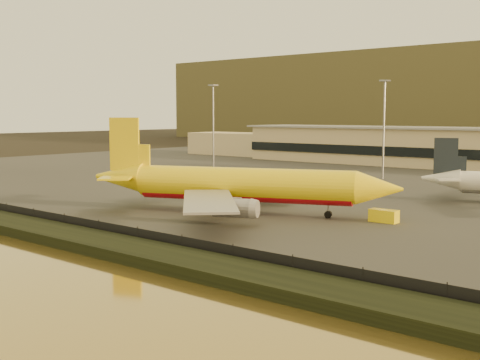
% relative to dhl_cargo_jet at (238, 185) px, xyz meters
% --- Properties ---
extents(ground, '(900.00, 900.00, 0.00)m').
position_rel_dhl_cargo_jet_xyz_m(ground, '(3.85, -14.20, -5.01)').
color(ground, black).
rests_on(ground, ground).
extents(embankment, '(320.00, 7.00, 1.40)m').
position_rel_dhl_cargo_jet_xyz_m(embankment, '(3.85, -31.20, -4.31)').
color(embankment, black).
rests_on(embankment, ground).
extents(tarmac, '(320.00, 220.00, 0.20)m').
position_rel_dhl_cargo_jet_xyz_m(tarmac, '(3.85, 80.80, -4.91)').
color(tarmac, '#2D2D2D').
rests_on(tarmac, ground).
extents(perimeter_fence, '(300.00, 0.05, 2.20)m').
position_rel_dhl_cargo_jet_xyz_m(perimeter_fence, '(3.85, -27.20, -3.71)').
color(perimeter_fence, black).
rests_on(perimeter_fence, tarmac).
extents(terminal_building, '(202.00, 25.00, 12.60)m').
position_rel_dhl_cargo_jet_xyz_m(terminal_building, '(-10.67, 111.35, 1.24)').
color(terminal_building, '#C5AD89').
rests_on(terminal_building, tarmac).
extents(apron_light_masts, '(152.20, 12.20, 25.40)m').
position_rel_dhl_cargo_jet_xyz_m(apron_light_masts, '(18.85, 60.80, 10.70)').
color(apron_light_masts, slate).
rests_on(apron_light_masts, tarmac).
extents(dhl_cargo_jet, '(51.68, 48.90, 16.10)m').
position_rel_dhl_cargo_jet_xyz_m(dhl_cargo_jet, '(0.00, 0.00, 0.00)').
color(dhl_cargo_jet, yellow).
rests_on(dhl_cargo_jet, tarmac).
extents(gse_vehicle_yellow, '(4.38, 1.99, 1.97)m').
position_rel_dhl_cargo_jet_xyz_m(gse_vehicle_yellow, '(22.62, 8.09, -3.82)').
color(gse_vehicle_yellow, yellow).
rests_on(gse_vehicle_yellow, tarmac).
extents(gse_vehicle_white, '(3.51, 1.75, 1.54)m').
position_rel_dhl_cargo_jet_xyz_m(gse_vehicle_white, '(-18.59, 22.22, -4.04)').
color(gse_vehicle_white, silver).
rests_on(gse_vehicle_white, tarmac).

